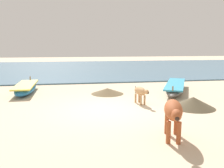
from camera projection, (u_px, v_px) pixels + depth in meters
ground at (107, 110)px, 8.77m from camera, size 80.00×80.00×0.00m
sea_water at (85, 68)px, 24.40m from camera, size 60.00×20.00×0.08m
fishing_boat_2 at (175, 87)px, 12.18m from camera, size 2.88×4.47×0.63m
fishing_boat_3 at (26, 88)px, 11.87m from camera, size 0.98×3.44×0.64m
cow_adult_rust at (173, 112)px, 5.89m from camera, size 0.79×1.53×1.01m
calf_near_tan at (141, 92)px, 9.55m from camera, size 0.48×1.08×0.71m
debris_pile_0 at (107, 91)px, 11.61m from camera, size 1.67×1.67×0.29m
debris_pile_1 at (193, 102)px, 9.02m from camera, size 1.90×1.90×0.42m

